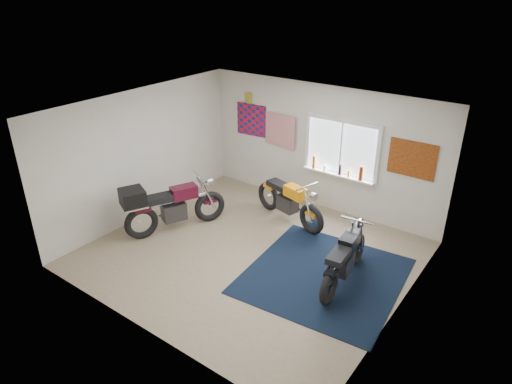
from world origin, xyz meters
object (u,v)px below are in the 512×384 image
Objects in this scene: navy_rug at (324,276)px; yellow_triumph at (289,202)px; maroon_tourer at (168,206)px; black_chrome_bike at (344,260)px.

navy_rug is 2.08m from yellow_triumph.
maroon_tourer is (-1.70, -1.79, 0.13)m from yellow_triumph.
yellow_triumph is at bearing 51.03° from black_chrome_bike.
black_chrome_bike reaches higher than navy_rug.
yellow_triumph is 2.25m from black_chrome_bike.
navy_rug is 3.34m from maroon_tourer.
navy_rug is 0.52m from black_chrome_bike.
yellow_triumph reaches higher than navy_rug.
navy_rug is 1.39× the size of black_chrome_bike.
yellow_triumph is at bearing -18.72° from maroon_tourer.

